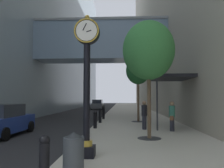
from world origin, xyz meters
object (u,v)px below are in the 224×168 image
Objects in this scene: bollard_fourth at (95,119)px; car_grey_near at (98,105)px; street_clock at (87,78)px; street_tree_near at (148,51)px; bollard_fifth at (100,115)px; pedestrian_by_clock at (144,114)px; street_tree_mid_near at (138,71)px; pedestrian_walking at (172,115)px; trash_bin at (74,153)px; bollard_third at (88,125)px; bollard_sixth at (104,112)px; bollard_nearest at (44,159)px; car_blue_mid at (3,121)px.

bollard_fourth is 0.24× the size of car_grey_near.
street_clock is 4.44m from street_tree_near.
bollard_fifth is 0.64× the size of pedestrian_by_clock.
car_grey_near is (-5.58, 20.92, -3.35)m from street_tree_mid_near.
street_tree_mid_near is 6.12m from pedestrian_walking.
trash_bin is (-2.46, -12.43, -3.49)m from street_tree_mid_near.
bollard_fifth is 0.24× the size of car_grey_near.
bollard_third is 6.08m from bollard_fifth.
bollard_third reaches higher than trash_bin.
pedestrian_by_clock reaches higher than pedestrian_walking.
bollard_third is 0.24× the size of car_grey_near.
pedestrian_by_clock is 25.88m from car_grey_near.
bollard_fourth is (-0.54, 6.74, -1.99)m from street_clock.
bollard_fifth is at bearing -90.00° from bollard_sixth.
street_clock reaches higher than pedestrian_by_clock.
bollard_fourth is 4.63m from pedestrian_walking.
car_grey_near is at bearing 102.59° from pedestrian_by_clock.
bollard_nearest is 0.64× the size of pedestrian_by_clock.
bollard_fourth is (0.00, 9.12, 0.00)m from bollard_nearest.
street_tree_mid_near reaches higher than bollard_third.
street_tree_near is 7.37m from street_tree_mid_near.
bollard_nearest is 15.21m from bollard_sixth.
car_blue_mid reaches higher than bollard_nearest.
street_clock is at bearing -87.59° from bollard_sixth.
car_blue_mid is (-7.64, 1.15, -3.47)m from street_tree_near.
bollard_nearest is at bearing -55.85° from car_blue_mid.
bollard_nearest reaches higher than trash_bin.
bollard_nearest is at bearing -108.91° from pedestrian_by_clock.
trash_bin is at bearing -91.59° from street_clock.
bollard_nearest is 0.27× the size of car_blue_mid.
bollard_third is 1.00× the size of bollard_sixth.
street_clock is 4.25× the size of bollard_fifth.
trash_bin is 8.09m from car_blue_mid.
car_grey_near reaches higher than bollard_sixth.
bollard_fourth is at bearing -90.00° from bollard_sixth.
bollard_fifth is 1.00× the size of bollard_sixth.
street_tree_near is 8.46m from car_blue_mid.
trash_bin is (0.49, -11.47, -0.04)m from bollard_fifth.
bollard_sixth is 0.24× the size of car_grey_near.
bollard_fifth is 3.04m from bollard_sixth.
street_tree_near is (2.95, -3.36, 3.57)m from bollard_fourth.
bollard_sixth is at bearing -82.06° from car_grey_near.
street_clock reaches higher than car_blue_mid.
bollard_sixth is at bearing 122.45° from pedestrian_walking.
bollard_nearest is 0.21× the size of street_tree_mid_near.
pedestrian_by_clock is (2.52, 8.09, 0.37)m from trash_bin.
pedestrian_walking reaches higher than bollard_sixth.
bollard_sixth reaches higher than trash_bin.
street_tree_near is at bearing -6.19° from bollard_third.
bollard_fifth is at bearing 48.29° from car_blue_mid.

